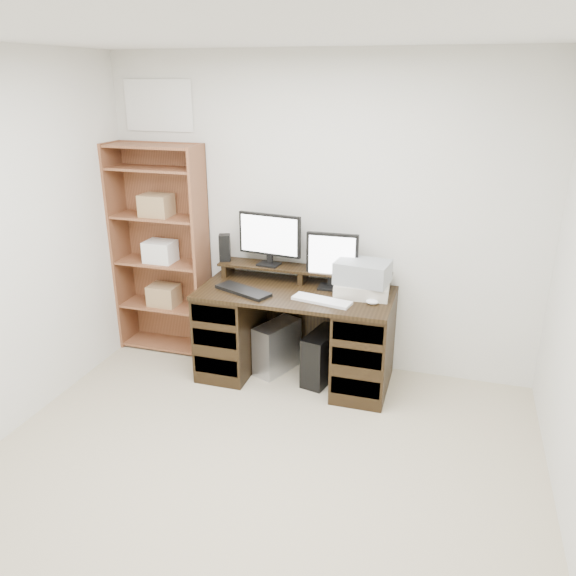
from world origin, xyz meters
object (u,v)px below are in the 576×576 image
at_px(monitor_small, 332,259).
at_px(bookshelf, 162,249).
at_px(tower_silver, 277,347).
at_px(desk, 296,333).
at_px(printer, 362,289).
at_px(tower_black, 322,356).
at_px(monitor_wide, 270,237).

distance_m(monitor_small, bookshelf, 1.51).
bearing_deg(tower_silver, desk, 2.31).
height_order(desk, printer, printer).
bearing_deg(monitor_small, tower_black, -104.20).
height_order(desk, tower_silver, desk).
xyz_separation_m(monitor_small, tower_black, (-0.03, -0.14, -0.78)).
bearing_deg(bookshelf, monitor_small, -2.47).
relative_size(printer, tower_black, 0.90).
height_order(monitor_small, tower_black, monitor_small).
distance_m(desk, tower_silver, 0.26).
distance_m(printer, tower_black, 0.66).
distance_m(tower_silver, bookshelf, 1.30).
bearing_deg(bookshelf, desk, -9.57).
distance_m(desk, monitor_small, 0.66).
height_order(printer, bookshelf, bookshelf).
xyz_separation_m(monitor_wide, monitor_small, (0.53, -0.06, -0.11)).
xyz_separation_m(monitor_small, printer, (0.26, -0.09, -0.19)).
xyz_separation_m(desk, monitor_small, (0.24, 0.15, 0.60)).
bearing_deg(monitor_wide, desk, -29.62).
relative_size(monitor_wide, printer, 1.32).
xyz_separation_m(printer, bookshelf, (-1.76, 0.15, 0.12)).
relative_size(monitor_wide, bookshelf, 0.29).
relative_size(monitor_small, tower_silver, 1.05).
xyz_separation_m(monitor_small, bookshelf, (-1.51, 0.06, -0.07)).
bearing_deg(monitor_wide, printer, -3.58).
relative_size(printer, tower_silver, 0.95).
distance_m(printer, tower_silver, 0.90).
bearing_deg(monitor_small, desk, -150.61).
xyz_separation_m(desk, tower_silver, (-0.18, 0.06, -0.18)).
height_order(tower_silver, bookshelf, bookshelf).
xyz_separation_m(tower_silver, bookshelf, (-1.08, 0.15, 0.71)).
bearing_deg(tower_black, tower_silver, -174.61).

